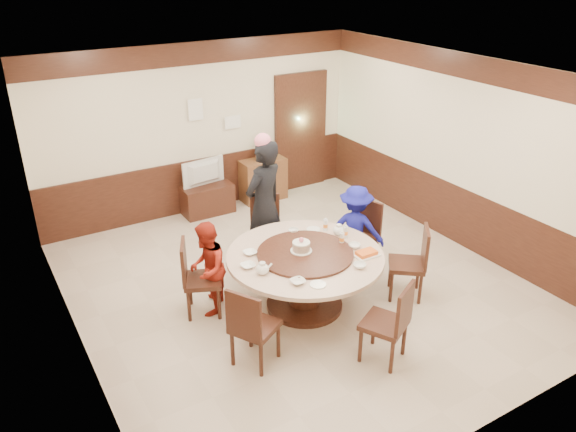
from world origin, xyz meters
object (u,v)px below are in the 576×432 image
side_cabinet (263,179)px  banquet_table (305,270)px  thermos (259,150)px  tv_stand (207,199)px  person_standing (264,205)px  television (206,173)px  birthday_cake (301,246)px  person_blue (355,229)px  shrimp_platter (366,254)px  person_red (207,269)px

side_cabinet → banquet_table: bearing=-110.2°
banquet_table → thermos: size_ratio=5.02×
side_cabinet → tv_stand: bearing=-178.4°
person_standing → television: 2.02m
birthday_cake → thermos: thermos is taller
person_standing → tv_stand: size_ratio=2.17×
person_blue → side_cabinet: 2.81m
thermos → birthday_cake: bearing=-109.9°
person_standing → person_blue: (1.00, -0.76, -0.30)m
thermos → shrimp_platter: bearing=-98.1°
person_red → person_blue: size_ratio=0.96×
person_blue → shrimp_platter: bearing=106.8°
person_standing → person_red: (-1.15, -0.65, -0.33)m
banquet_table → side_cabinet: (1.19, 3.24, -0.16)m
banquet_table → shrimp_platter: (0.61, -0.41, 0.24)m
tv_stand → television: television is taller
person_red → thermos: 3.48m
person_blue → side_cabinet: person_blue is taller
television → thermos: (1.03, 0.03, 0.22)m
tv_stand → side_cabinet: (1.09, 0.03, 0.12)m
person_blue → shrimp_platter: (-0.49, -0.85, 0.16)m
birthday_cake → person_red: bearing=154.2°
person_standing → shrimp_platter: (0.51, -1.61, -0.14)m
person_red → side_cabinet: 3.51m
television → person_blue: bearing=102.2°
television → side_cabinet: bearing=174.0°
tv_stand → thermos: (1.03, 0.03, 0.69)m
side_cabinet → person_blue: bearing=-91.9°
banquet_table → person_blue: 1.18m
banquet_table → side_cabinet: 3.46m
person_red → television: bearing=-171.1°
shrimp_platter → thermos: bearing=81.9°
thermos → television: bearing=-178.3°
person_red → side_cabinet: (2.24, 2.70, -0.22)m
person_standing → banquet_table: bearing=64.1°
banquet_table → birthday_cake: bearing=116.6°
banquet_table → thermos: 3.46m
television → banquet_table: bearing=80.7°
banquet_table → person_red: bearing=152.6°
birthday_cake → television: (0.12, 3.16, -0.12)m
person_standing → television: size_ratio=2.41×
banquet_table → side_cabinet: bearing=69.8°
tv_stand → banquet_table: bearing=-91.7°
person_red → thermos: (2.18, 2.70, 0.34)m
person_standing → television: (-0.00, 2.01, -0.20)m
television → thermos: thermos is taller
banquet_table → thermos: bearing=70.8°
banquet_table → person_red: 1.19m
person_standing → person_red: person_standing is taller
banquet_table → side_cabinet: banquet_table is taller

